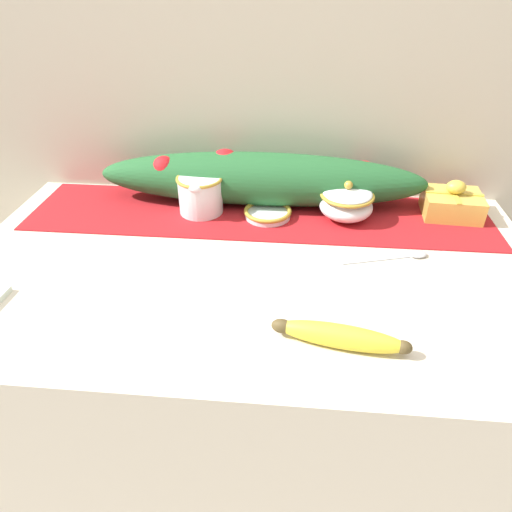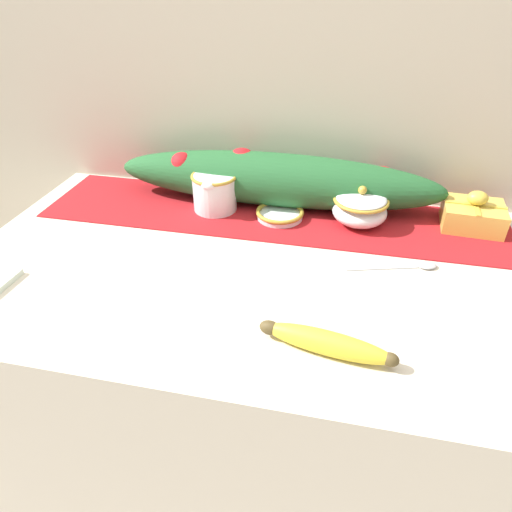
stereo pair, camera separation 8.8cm
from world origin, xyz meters
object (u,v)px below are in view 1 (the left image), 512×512
object	(u,v)px
cream_pitcher	(200,193)
small_dish	(268,213)
gift_box	(452,203)
banana	(340,336)
spoon	(412,255)
sugar_bowl	(346,202)

from	to	relation	value
cream_pitcher	small_dish	size ratio (longest dim) A/B	1.12
small_dish	gift_box	size ratio (longest dim) A/B	0.83
small_dish	banana	distance (m)	0.45
cream_pitcher	small_dish	world-z (taller)	cream_pitcher
cream_pitcher	small_dish	bearing A→B (deg)	-4.42
spoon	gift_box	bearing A→B (deg)	41.29
small_dish	sugar_bowl	bearing A→B (deg)	3.65
cream_pitcher	banana	bearing A→B (deg)	-54.59
gift_box	banana	bearing A→B (deg)	-121.94
banana	gift_box	size ratio (longest dim) A/B	1.63
cream_pitcher	sugar_bowl	distance (m)	0.35
banana	spoon	bearing A→B (deg)	58.71
sugar_bowl	spoon	bearing A→B (deg)	-50.77
banana	spoon	distance (m)	0.33
cream_pitcher	spoon	size ratio (longest dim) A/B	0.71
banana	spoon	size ratio (longest dim) A/B	1.24
cream_pitcher	small_dish	xyz separation A→B (m)	(0.17, -0.01, -0.04)
sugar_bowl	small_dish	size ratio (longest dim) A/B	1.10
sugar_bowl	gift_box	size ratio (longest dim) A/B	0.92
small_dish	spoon	distance (m)	0.35
banana	spoon	world-z (taller)	banana
sugar_bowl	banana	xyz separation A→B (m)	(-0.04, -0.44, -0.02)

